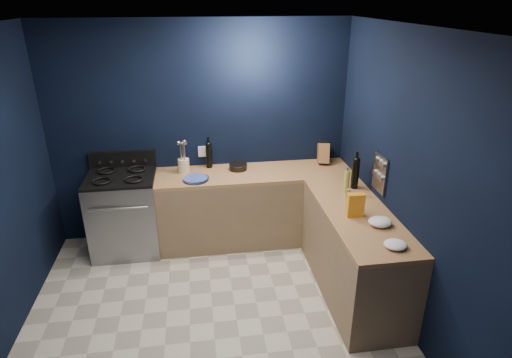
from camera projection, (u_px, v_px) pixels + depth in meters
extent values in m
cube|color=beige|center=(214.00, 323.00, 3.99)|extent=(3.50, 3.50, 0.02)
cube|color=silver|center=(199.00, 27.00, 2.94)|extent=(3.50, 3.50, 0.02)
cube|color=black|center=(201.00, 133.00, 5.06)|extent=(3.50, 0.02, 2.60)
cube|color=black|center=(410.00, 184.00, 3.70)|extent=(0.02, 3.50, 2.60)
cube|color=#836649|center=(255.00, 208.00, 5.19)|extent=(2.30, 0.63, 0.86)
cube|color=brown|center=(255.00, 174.00, 5.02)|extent=(2.30, 0.63, 0.04)
cube|color=#836649|center=(354.00, 254.00, 4.26)|extent=(0.63, 1.67, 0.86)
cube|color=brown|center=(358.00, 214.00, 4.08)|extent=(0.63, 1.67, 0.04)
cube|color=gray|center=(125.00, 215.00, 4.96)|extent=(0.76, 0.66, 0.92)
cube|color=black|center=(122.00, 229.00, 4.68)|extent=(0.59, 0.02, 0.42)
cube|color=black|center=(120.00, 177.00, 4.77)|extent=(0.76, 0.66, 0.03)
cube|color=black|center=(123.00, 159.00, 5.01)|extent=(0.76, 0.06, 0.20)
cube|color=gray|center=(380.00, 173.00, 4.25)|extent=(0.02, 0.28, 0.38)
cube|color=white|center=(202.00, 152.00, 5.13)|extent=(0.09, 0.02, 0.13)
cylinder|color=#303EAB|center=(196.00, 179.00, 4.77)|extent=(0.27, 0.27, 0.03)
cylinder|color=white|center=(183.00, 168.00, 5.08)|extent=(0.11, 0.11, 0.04)
cylinder|color=#F2E9BE|center=(184.00, 166.00, 4.97)|extent=(0.15, 0.15, 0.16)
cylinder|color=black|center=(209.00, 156.00, 5.09)|extent=(0.07, 0.07, 0.30)
cylinder|color=black|center=(238.00, 166.00, 5.06)|extent=(0.25, 0.25, 0.08)
cube|color=brown|center=(323.00, 153.00, 5.25)|extent=(0.19, 0.31, 0.30)
cylinder|color=black|center=(355.00, 174.00, 4.54)|extent=(0.10, 0.10, 0.33)
cylinder|color=#9DAC40|center=(347.00, 182.00, 4.43)|extent=(0.06, 0.06, 0.25)
cylinder|color=olive|center=(348.00, 194.00, 4.35)|extent=(0.05, 0.05, 0.09)
cylinder|color=olive|center=(349.00, 202.00, 4.20)|extent=(0.06, 0.06, 0.09)
cube|color=#BD3816|center=(355.00, 205.00, 3.97)|extent=(0.16, 0.08, 0.23)
ellipsoid|color=white|center=(380.00, 222.00, 3.83)|extent=(0.22, 0.19, 0.08)
ellipsoid|color=white|center=(395.00, 245.00, 3.50)|extent=(0.24, 0.23, 0.06)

